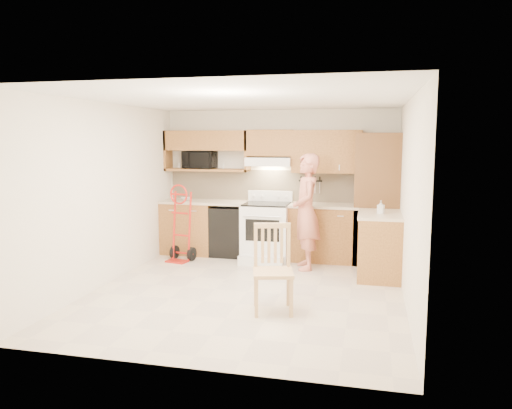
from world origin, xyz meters
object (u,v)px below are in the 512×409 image
(dining_chair, at_px, (273,269))
(range, at_px, (266,227))
(person, at_px, (306,212))
(microwave, at_px, (200,160))
(hand_truck, at_px, (179,227))

(dining_chair, bearing_deg, range, 89.59)
(range, xyz_separation_m, person, (0.71, -0.36, 0.33))
(range, distance_m, dining_chair, 2.44)
(range, bearing_deg, person, -26.85)
(microwave, relative_size, person, 0.31)
(person, distance_m, dining_chair, 2.05)
(hand_truck, bearing_deg, dining_chair, -34.13)
(microwave, bearing_deg, hand_truck, -97.10)
(person, bearing_deg, hand_truck, -105.24)
(person, height_order, hand_truck, person)
(microwave, height_order, person, microwave)
(range, relative_size, dining_chair, 1.11)
(person, height_order, dining_chair, person)
(hand_truck, distance_m, dining_chair, 2.81)
(range, bearing_deg, hand_truck, -165.30)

